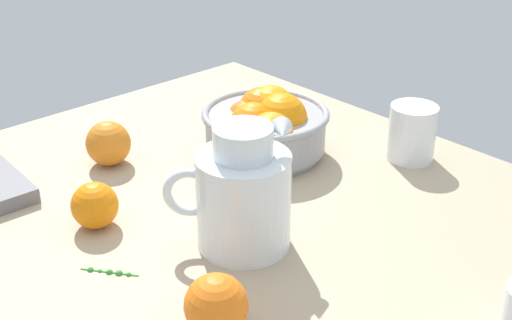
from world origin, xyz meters
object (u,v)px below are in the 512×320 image
(juice_pitcher, at_px, (243,202))
(second_glass, at_px, (412,136))
(loose_orange_0, at_px, (108,143))
(loose_orange_1, at_px, (216,305))
(fruit_bowl, at_px, (266,125))
(loose_orange_2, at_px, (95,205))

(juice_pitcher, relative_size, second_glass, 1.91)
(juice_pitcher, xyz_separation_m, loose_orange_0, (-0.33, -0.01, -0.03))
(loose_orange_0, relative_size, loose_orange_1, 1.02)
(juice_pitcher, height_order, second_glass, juice_pitcher)
(fruit_bowl, bearing_deg, loose_orange_0, -123.99)
(fruit_bowl, distance_m, juice_pitcher, 0.28)
(loose_orange_0, bearing_deg, fruit_bowl, 56.01)
(fruit_bowl, xyz_separation_m, loose_orange_1, (0.29, -0.35, -0.02))
(fruit_bowl, relative_size, loose_orange_1, 2.95)
(juice_pitcher, height_order, loose_orange_1, juice_pitcher)
(fruit_bowl, height_order, loose_orange_2, fruit_bowl)
(juice_pitcher, height_order, loose_orange_0, juice_pitcher)
(loose_orange_2, bearing_deg, juice_pitcher, 35.36)
(loose_orange_0, bearing_deg, second_glass, 49.60)
(juice_pitcher, relative_size, loose_orange_1, 2.49)
(fruit_bowl, distance_m, loose_orange_1, 0.46)
(fruit_bowl, xyz_separation_m, loose_orange_0, (-0.15, -0.22, -0.02))
(second_glass, relative_size, loose_orange_2, 1.43)
(fruit_bowl, height_order, loose_orange_0, fruit_bowl)
(loose_orange_1, relative_size, loose_orange_2, 1.09)
(loose_orange_0, xyz_separation_m, loose_orange_2, (0.15, -0.12, -0.00))
(second_glass, bearing_deg, loose_orange_1, -77.58)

